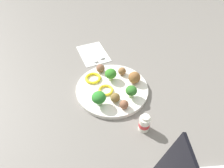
{
  "coord_description": "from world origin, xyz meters",
  "views": [
    {
      "loc": [
        0.52,
        -0.19,
        0.58
      ],
      "look_at": [
        0.0,
        0.0,
        0.04
      ],
      "focal_mm": 32.92,
      "sensor_mm": 36.0,
      "label": 1
    }
  ],
  "objects_px": {
    "broccoli_floret_far_rim": "(99,98)",
    "broccoli_floret_front_right": "(111,74)",
    "fork": "(98,53)",
    "meatball_near_rim": "(124,104)",
    "pepper_ring_back_left": "(106,90)",
    "pepper_ring_front_right": "(93,78)",
    "broccoli_floret_near_rim": "(131,91)",
    "plate": "(112,89)",
    "meatball_front_left": "(101,68)",
    "yogurt_bottle": "(144,123)",
    "meatball_back_left": "(135,78)",
    "meatball_mid_right": "(122,71)",
    "knife": "(91,54)",
    "napkin": "(94,53)",
    "meatball_far_rim": "(115,98)"
  },
  "relations": [
    {
      "from": "meatball_back_left",
      "to": "meatball_far_rim",
      "type": "xyz_separation_m",
      "value": [
        0.07,
        -0.11,
        -0.01
      ]
    },
    {
      "from": "plate",
      "to": "pepper_ring_front_right",
      "type": "distance_m",
      "value": 0.09
    },
    {
      "from": "broccoli_floret_near_rim",
      "to": "knife",
      "type": "relative_size",
      "value": 0.34
    },
    {
      "from": "meatball_back_left",
      "to": "napkin",
      "type": "distance_m",
      "value": 0.28
    },
    {
      "from": "yogurt_bottle",
      "to": "napkin",
      "type": "bearing_deg",
      "value": -175.65
    },
    {
      "from": "meatball_near_rim",
      "to": "pepper_ring_back_left",
      "type": "xyz_separation_m",
      "value": [
        -0.1,
        -0.03,
        -0.01
      ]
    },
    {
      "from": "broccoli_floret_front_right",
      "to": "meatball_near_rim",
      "type": "xyz_separation_m",
      "value": [
        0.15,
        -0.01,
        -0.01
      ]
    },
    {
      "from": "meatball_mid_right",
      "to": "meatball_near_rim",
      "type": "xyz_separation_m",
      "value": [
        0.17,
        -0.06,
        -0.0
      ]
    },
    {
      "from": "meatball_mid_right",
      "to": "pepper_ring_back_left",
      "type": "distance_m",
      "value": 0.12
    },
    {
      "from": "broccoli_floret_front_right",
      "to": "meatball_near_rim",
      "type": "bearing_deg",
      "value": -2.33
    },
    {
      "from": "broccoli_floret_front_right",
      "to": "meatball_back_left",
      "type": "bearing_deg",
      "value": 60.45
    },
    {
      "from": "pepper_ring_front_right",
      "to": "yogurt_bottle",
      "type": "relative_size",
      "value": 0.98
    },
    {
      "from": "plate",
      "to": "pepper_ring_front_right",
      "type": "xyz_separation_m",
      "value": [
        -0.07,
        -0.06,
        0.01
      ]
    },
    {
      "from": "meatball_front_left",
      "to": "pepper_ring_front_right",
      "type": "bearing_deg",
      "value": -51.95
    },
    {
      "from": "broccoli_floret_far_rim",
      "to": "pepper_ring_front_right",
      "type": "relative_size",
      "value": 0.88
    },
    {
      "from": "broccoli_floret_front_right",
      "to": "pepper_ring_front_right",
      "type": "height_order",
      "value": "broccoli_floret_front_right"
    },
    {
      "from": "fork",
      "to": "meatball_mid_right",
      "type": "bearing_deg",
      "value": 13.27
    },
    {
      "from": "broccoli_floret_front_right",
      "to": "broccoli_floret_far_rim",
      "type": "height_order",
      "value": "broccoli_floret_far_rim"
    },
    {
      "from": "broccoli_floret_near_rim",
      "to": "broccoli_floret_far_rim",
      "type": "distance_m",
      "value": 0.12
    },
    {
      "from": "pepper_ring_back_left",
      "to": "napkin",
      "type": "xyz_separation_m",
      "value": [
        -0.27,
        0.03,
        -0.02
      ]
    },
    {
      "from": "fork",
      "to": "plate",
      "type": "bearing_deg",
      "value": -4.86
    },
    {
      "from": "meatball_front_left",
      "to": "meatball_mid_right",
      "type": "height_order",
      "value": "meatball_front_left"
    },
    {
      "from": "broccoli_floret_front_right",
      "to": "pepper_ring_front_right",
      "type": "distance_m",
      "value": 0.08
    },
    {
      "from": "meatball_far_rim",
      "to": "knife",
      "type": "distance_m",
      "value": 0.32
    },
    {
      "from": "broccoli_floret_near_rim",
      "to": "meatball_near_rim",
      "type": "bearing_deg",
      "value": -48.89
    },
    {
      "from": "broccoli_floret_front_right",
      "to": "pepper_ring_back_left",
      "type": "xyz_separation_m",
      "value": [
        0.05,
        -0.04,
        -0.03
      ]
    },
    {
      "from": "broccoli_floret_near_rim",
      "to": "fork",
      "type": "bearing_deg",
      "value": -174.92
    },
    {
      "from": "meatball_back_left",
      "to": "meatball_near_rim",
      "type": "distance_m",
      "value": 0.14
    },
    {
      "from": "knife",
      "to": "yogurt_bottle",
      "type": "bearing_deg",
      "value": 6.58
    },
    {
      "from": "meatball_mid_right",
      "to": "pepper_ring_front_right",
      "type": "xyz_separation_m",
      "value": [
        -0.01,
        -0.12,
        -0.01
      ]
    },
    {
      "from": "plate",
      "to": "broccoli_floret_near_rim",
      "type": "bearing_deg",
      "value": 36.3
    },
    {
      "from": "pepper_ring_back_left",
      "to": "pepper_ring_front_right",
      "type": "bearing_deg",
      "value": -161.82
    },
    {
      "from": "fork",
      "to": "broccoli_floret_front_right",
      "type": "bearing_deg",
      "value": -2.73
    },
    {
      "from": "meatball_back_left",
      "to": "yogurt_bottle",
      "type": "xyz_separation_m",
      "value": [
        0.2,
        -0.06,
        -0.01
      ]
    },
    {
      "from": "broccoli_floret_far_rim",
      "to": "broccoli_floret_front_right",
      "type": "bearing_deg",
      "value": 142.31
    },
    {
      "from": "pepper_ring_front_right",
      "to": "napkin",
      "type": "xyz_separation_m",
      "value": [
        -0.19,
        0.06,
        -0.02
      ]
    },
    {
      "from": "meatball_back_left",
      "to": "pepper_ring_back_left",
      "type": "bearing_deg",
      "value": -86.43
    },
    {
      "from": "broccoli_floret_far_rim",
      "to": "pepper_ring_front_right",
      "type": "distance_m",
      "value": 0.14
    },
    {
      "from": "pepper_ring_back_left",
      "to": "yogurt_bottle",
      "type": "distance_m",
      "value": 0.2
    },
    {
      "from": "pepper_ring_back_left",
      "to": "yogurt_bottle",
      "type": "xyz_separation_m",
      "value": [
        0.19,
        0.07,
        0.01
      ]
    },
    {
      "from": "meatball_back_left",
      "to": "meatball_mid_right",
      "type": "height_order",
      "value": "meatball_back_left"
    },
    {
      "from": "meatball_far_rim",
      "to": "pepper_ring_back_left",
      "type": "distance_m",
      "value": 0.06
    },
    {
      "from": "broccoli_floret_front_right",
      "to": "fork",
      "type": "height_order",
      "value": "broccoli_floret_front_right"
    },
    {
      "from": "meatball_near_rim",
      "to": "pepper_ring_front_right",
      "type": "bearing_deg",
      "value": -161.23
    },
    {
      "from": "meatball_mid_right",
      "to": "napkin",
      "type": "height_order",
      "value": "meatball_mid_right"
    },
    {
      "from": "broccoli_floret_far_rim",
      "to": "meatball_mid_right",
      "type": "relative_size",
      "value": 1.76
    },
    {
      "from": "meatball_mid_right",
      "to": "broccoli_floret_near_rim",
      "type": "bearing_deg",
      "value": -7.41
    },
    {
      "from": "meatball_near_rim",
      "to": "yogurt_bottle",
      "type": "bearing_deg",
      "value": 18.62
    },
    {
      "from": "broccoli_floret_far_rim",
      "to": "meatball_front_left",
      "type": "bearing_deg",
      "value": 160.24
    },
    {
      "from": "broccoli_floret_far_rim",
      "to": "meatball_near_rim",
      "type": "relative_size",
      "value": 1.79
    }
  ]
}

